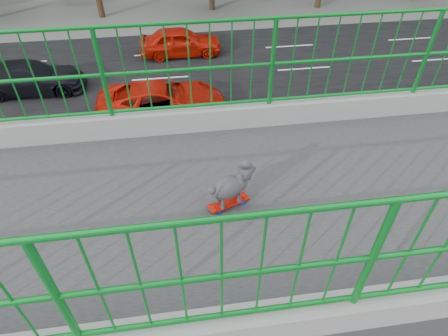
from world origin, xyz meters
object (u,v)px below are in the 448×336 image
Objects in this scene: skateboard at (229,203)px; car_6 at (361,129)px; car_4 at (180,42)px; car_5 at (280,192)px; poodle at (231,185)px; car_3 at (30,77)px; car_2 at (162,101)px.

car_6 is at bearing 122.14° from skateboard.
car_5 is at bearing -168.19° from car_4.
poodle is 18.60m from car_3.
car_6 is at bearing 122.21° from poodle.
car_3 is at bearing 63.79° from car_2.
poodle is 0.10× the size of car_6.
poodle reaches higher than car_3.
car_6 is (-9.23, 7.02, -6.60)m from poodle.
car_3 is at bearing -113.54° from car_6.
car_3 is (-15.63, -7.67, -6.53)m from poodle.
car_2 reaches higher than car_5.
skateboard is at bearing -153.96° from car_3.
car_3 is at bearing -132.81° from car_5.
car_5 is at bearing 135.24° from skateboard.
car_2 is at bearing -148.89° from car_5.
poodle is 14.08m from car_2.
car_2 is 6.51m from car_4.
car_4 is at bearing 159.33° from skateboard.
car_5 is (6.40, 3.86, -0.02)m from car_2.
poodle is at bearing -24.05° from car_5.
skateboard reaches higher than car_5.
poodle is at bearing -37.25° from car_6.
car_4 is (-18.83, 0.02, -6.50)m from poodle.
poodle reaches higher than car_2.
car_5 is (12.80, 2.68, -0.03)m from car_4.
car_5 is 5.38m from car_6.
car_4 is (-3.20, 7.69, 0.04)m from car_3.
skateboard reaches higher than car_4.
car_2 is (-12.44, -1.14, -6.24)m from skateboard.
car_4 is 13.08m from car_5.
car_3 reaches higher than car_6.
poodle is 0.11× the size of car_4.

